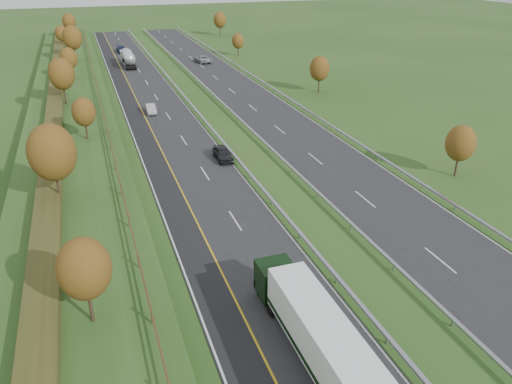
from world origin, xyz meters
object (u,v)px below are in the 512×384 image
car_silver_mid (151,109)px  car_oncoming (203,59)px  box_lorry (320,338)px  car_dark_near (223,153)px  road_tanker (128,58)px  car_small_far (122,49)px

car_silver_mid → car_oncoming: (17.60, 37.79, 0.13)m
box_lorry → car_dark_near: 35.20m
car_oncoming → car_dark_near: bearing=74.3°
car_dark_near → road_tanker: bearing=95.0°
car_dark_near → car_oncoming: bearing=79.4°
box_lorry → car_oncoming: size_ratio=2.75×
road_tanker → car_small_far: 17.93m
box_lorry → car_small_far: (-0.63, 115.50, -1.48)m
box_lorry → car_oncoming: (16.02, 95.85, -1.47)m
box_lorry → road_tanker: box_lorry is taller
box_lorry → car_small_far: bearing=90.3°
road_tanker → car_dark_near: bearing=-85.7°
car_silver_mid → car_oncoming: car_oncoming is taller
car_dark_near → car_small_far: size_ratio=0.82×
car_dark_near → box_lorry: bearing=-95.6°
road_tanker → car_silver_mid: 39.56m
car_dark_near → car_small_far: car_small_far is taller
car_oncoming → road_tanker: bearing=-10.3°
car_dark_near → car_silver_mid: 23.73m
car_dark_near → car_oncoming: car_oncoming is taller
car_silver_mid → car_small_far: 57.44m
box_lorry → car_dark_near: bearing=83.7°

